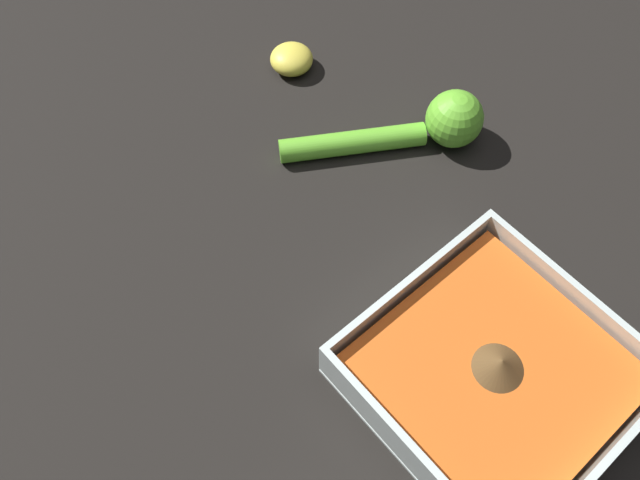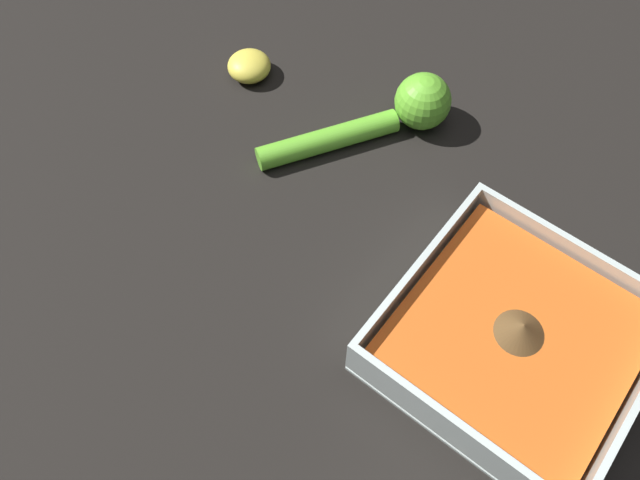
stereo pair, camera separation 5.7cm
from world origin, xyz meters
TOP-DOWN VIEW (x-y plane):
  - ground_plane at (0.00, 0.00)m, footprint 4.00×4.00m
  - square_dish at (-0.01, 0.02)m, footprint 0.20×0.20m
  - lemon_squeezer at (-0.15, -0.20)m, footprint 0.19×0.14m
  - lemon_half at (-0.12, -0.37)m, footprint 0.05×0.05m

SIDE VIEW (x-z plane):
  - ground_plane at x=0.00m, z-range 0.00..0.00m
  - lemon_half at x=-0.12m, z-range 0.00..0.03m
  - square_dish at x=-0.01m, z-range -0.01..0.05m
  - lemon_squeezer at x=-0.15m, z-range -0.01..0.05m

